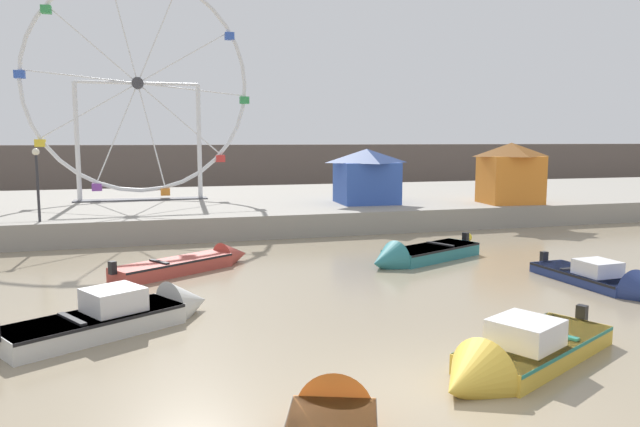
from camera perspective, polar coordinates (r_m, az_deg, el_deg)
name	(u,v)px	position (r m, az deg, el deg)	size (l,w,h in m)	color
ground_plane	(422,393)	(12.15, 9.77, -16.63)	(240.00, 240.00, 0.00)	gray
quay_promenade	(230,207)	(38.49, -8.69, 0.64)	(110.00, 19.49, 1.17)	gray
distant_town_skyline	(203,168)	(57.21, -11.23, 4.31)	(140.00, 3.00, 4.40)	#564C47
motorboat_mustard_yellow	(512,358)	(13.47, 17.97, -13.07)	(5.70, 3.92, 1.55)	gold
motorboat_pale_grey	(130,314)	(16.48, -17.78, -9.17)	(5.55, 4.09, 1.59)	silver
motorboat_faded_red	(195,262)	(22.91, -11.96, -4.61)	(5.55, 4.16, 1.17)	#B24238
motorboat_teal_painted	(414,255)	(23.98, 9.08, -4.01)	(5.77, 3.76, 1.49)	teal
motorboat_navy_blue	(610,282)	(21.68, 26.11, -5.94)	(1.68, 5.34, 1.37)	navy
ferris_wheel_white_frame	(138,87)	(38.09, -17.14, 11.58)	(13.46, 1.20, 13.68)	silver
carnival_booth_orange_canopy	(511,172)	(36.32, 17.88, 3.83)	(3.72, 3.12, 3.53)	orange
carnival_booth_blue_tent	(366,175)	(34.78, 4.50, 3.72)	(3.77, 3.67, 3.17)	#3356B7
promenade_lamp_near	(37,173)	(29.54, -25.59, 3.55)	(0.32, 0.32, 3.32)	#2D2D33
mooring_buoy_orange	(467,237)	(29.29, 14.00, -2.23)	(0.44, 0.44, 0.44)	yellow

